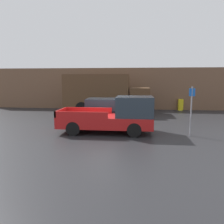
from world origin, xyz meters
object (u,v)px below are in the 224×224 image
object	(u,v)px
pickup_truck	(115,116)
car	(105,111)
parking_sign	(191,108)
newspaper_box	(181,105)
delivery_truck	(104,92)

from	to	relation	value
pickup_truck	car	world-z (taller)	pickup_truck
car	parking_sign	xyz separation A→B (m)	(4.91, -2.98, 0.61)
parking_sign	newspaper_box	size ratio (longest dim) A/B	2.41
pickup_truck	delivery_truck	world-z (taller)	delivery_truck
pickup_truck	parking_sign	size ratio (longest dim) A/B	2.00
pickup_truck	newspaper_box	world-z (taller)	pickup_truck
car	parking_sign	size ratio (longest dim) A/B	1.86
parking_sign	delivery_truck	bearing A→B (deg)	127.14
car	newspaper_box	bearing A→B (deg)	47.93
delivery_truck	car	bearing A→B (deg)	-80.24
car	parking_sign	bearing A→B (deg)	-31.21
parking_sign	newspaper_box	distance (m)	10.21
car	newspaper_box	distance (m)	9.55
pickup_truck	delivery_truck	bearing A→B (deg)	103.26
delivery_truck	newspaper_box	size ratio (longest dim) A/B	6.80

